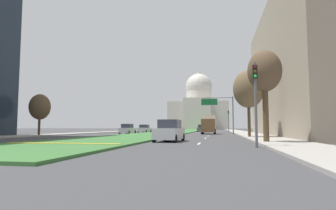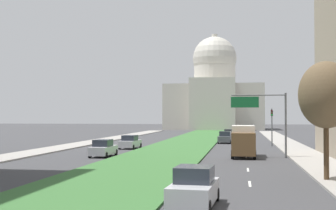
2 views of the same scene
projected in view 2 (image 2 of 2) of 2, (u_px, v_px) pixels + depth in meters
ground_plane at (191, 141)px, 73.63m from camera, size 299.20×299.20×0.00m
grass_median at (186, 143)px, 66.93m from camera, size 8.96×122.40×0.14m
lane_dashes_right at (246, 155)px, 47.33m from camera, size 0.16×58.87×0.01m
sidewalk_left at (75, 145)px, 62.61m from camera, size 4.00×122.40×0.15m
sidewalk_right at (294, 148)px, 57.82m from camera, size 4.00×122.40×0.15m
capitol_building at (215, 95)px, 140.24m from camera, size 29.96×24.67×30.00m
traffic_light_far_right at (272, 122)px, 61.70m from camera, size 0.28×0.35×5.20m
overhead_guide_sign at (265, 111)px, 45.02m from camera, size 5.53×0.20×6.50m
street_tree_right_mid at (326, 95)px, 28.62m from camera, size 3.46×3.46×7.72m
sedan_lead_stopped at (194, 188)px, 20.73m from camera, size 2.19×4.25×1.86m
sedan_midblock at (103, 149)px, 46.10m from camera, size 1.87×4.54×1.77m
sedan_distant at (130, 142)px, 57.31m from camera, size 2.11×4.47×1.73m
sedan_far_horizon at (225, 138)px, 68.56m from camera, size 2.19×4.34×1.83m
sedan_very_far at (229, 134)px, 80.91m from camera, size 1.85×4.14×1.76m
box_truck_delivery at (243, 141)px, 45.66m from camera, size 2.40×6.40×3.20m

